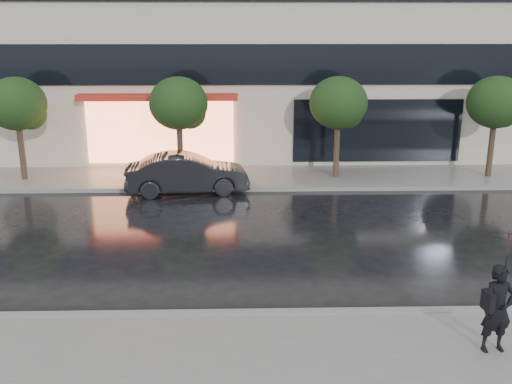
{
  "coord_description": "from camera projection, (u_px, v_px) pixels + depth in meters",
  "views": [
    {
      "loc": [
        -0.65,
        -11.42,
        5.62
      ],
      "look_at": [
        -0.27,
        3.42,
        1.4
      ],
      "focal_mm": 40.0,
      "sensor_mm": 36.0,
      "label": 1
    }
  ],
  "objects": [
    {
      "name": "parked_car",
      "position": [
        187.0,
        174.0,
        20.26
      ],
      "size": [
        4.48,
        2.03,
        1.43
      ],
      "primitive_type": "imported",
      "rotation": [
        0.0,
        0.0,
        1.69
      ],
      "color": "black",
      "rests_on": "ground"
    },
    {
      "name": "tree_mid_west",
      "position": [
        180.0,
        105.0,
        21.31
      ],
      "size": [
        2.2,
        2.2,
        3.99
      ],
      "color": "#33261C",
      "rests_on": "ground"
    },
    {
      "name": "ground",
      "position": [
        272.0,
        295.0,
        12.53
      ],
      "size": [
        120.0,
        120.0,
        0.0
      ],
      "primitive_type": "plane",
      "color": "black",
      "rests_on": "ground"
    },
    {
      "name": "curb_near",
      "position": [
        275.0,
        314.0,
        11.55
      ],
      "size": [
        60.0,
        0.25,
        0.14
      ],
      "primitive_type": "cube",
      "color": "gray",
      "rests_on": "ground"
    },
    {
      "name": "sidewalk_far",
      "position": [
        258.0,
        177.0,
        22.37
      ],
      "size": [
        60.0,
        3.5,
        0.12
      ],
      "primitive_type": "cube",
      "color": "slate",
      "rests_on": "ground"
    },
    {
      "name": "curb_far",
      "position": [
        260.0,
        189.0,
        20.69
      ],
      "size": [
        60.0,
        0.25,
        0.14
      ],
      "primitive_type": "cube",
      "color": "gray",
      "rests_on": "ground"
    },
    {
      "name": "tree_far_east",
      "position": [
        497.0,
        104.0,
        21.6
      ],
      "size": [
        2.2,
        2.2,
        3.99
      ],
      "color": "#33261C",
      "rests_on": "ground"
    },
    {
      "name": "tree_far_west",
      "position": [
        18.0,
        106.0,
        21.16
      ],
      "size": [
        2.2,
        2.2,
        3.99
      ],
      "color": "#33261C",
      "rests_on": "ground"
    },
    {
      "name": "pedestrian_with_umbrella",
      "position": [
        503.0,
        275.0,
        9.79
      ],
      "size": [
        0.97,
        0.99,
        2.24
      ],
      "rotation": [
        0.0,
        0.0,
        0.14
      ],
      "color": "black",
      "rests_on": "sidewalk_near"
    },
    {
      "name": "tree_mid_east",
      "position": [
        340.0,
        105.0,
        21.46
      ],
      "size": [
        2.2,
        2.2,
        3.99
      ],
      "color": "#33261C",
      "rests_on": "ground"
    },
    {
      "name": "sidewalk_near",
      "position": [
        283.0,
        380.0,
        9.39
      ],
      "size": [
        60.0,
        4.5,
        0.12
      ],
      "primitive_type": "cube",
      "color": "slate",
      "rests_on": "ground"
    }
  ]
}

